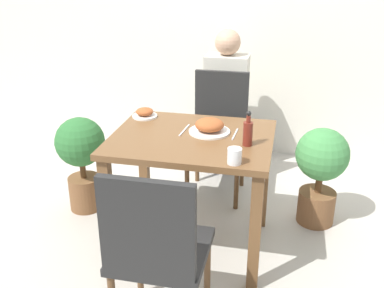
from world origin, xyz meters
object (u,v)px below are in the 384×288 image
object	(u,v)px
chair_near	(156,248)
potted_plant_left	(81,155)
chair_far	(218,127)
drink_cup	(235,156)
sauce_bottle	(248,132)
person_figure	(226,103)
potted_plant_right	(321,168)
food_plate	(209,126)
side_plate	(145,113)

from	to	relation	value
chair_near	potted_plant_left	distance (m)	1.36
chair_far	potted_plant_left	xyz separation A→B (m)	(-0.88, -0.48, -0.10)
drink_cup	sauce_bottle	world-z (taller)	sauce_bottle
person_figure	chair_far	bearing A→B (deg)	-89.20
chair_far	potted_plant_left	bearing A→B (deg)	-151.15
potted_plant_left	potted_plant_right	distance (m)	1.62
drink_cup	person_figure	bearing A→B (deg)	99.98
potted_plant_right	sauce_bottle	bearing A→B (deg)	-131.23
chair_near	food_plate	world-z (taller)	chair_near
side_plate	potted_plant_left	distance (m)	0.59
chair_near	sauce_bottle	xyz separation A→B (m)	(0.31, 0.71, 0.30)
potted_plant_right	side_plate	bearing A→B (deg)	-170.50
chair_near	chair_far	distance (m)	1.53
potted_plant_left	potted_plant_right	world-z (taller)	potted_plant_left
chair_near	potted_plant_left	size ratio (longest dim) A/B	1.33
chair_near	person_figure	size ratio (longest dim) A/B	0.78
chair_far	drink_cup	size ratio (longest dim) A/B	11.25
person_figure	food_plate	bearing A→B (deg)	-86.85
potted_plant_left	sauce_bottle	bearing A→B (deg)	-15.87
potted_plant_left	person_figure	bearing A→B (deg)	45.24
side_plate	drink_cup	size ratio (longest dim) A/B	1.96
chair_near	drink_cup	distance (m)	0.60
drink_cup	sauce_bottle	bearing A→B (deg)	81.11
sauce_bottle	side_plate	bearing A→B (deg)	155.22
sauce_bottle	potted_plant_left	world-z (taller)	sauce_bottle
potted_plant_left	person_figure	xyz separation A→B (m)	(0.87, 0.88, 0.16)
food_plate	side_plate	distance (m)	0.49
potted_plant_left	potted_plant_right	bearing A→B (deg)	6.22
chair_near	chair_far	bearing A→B (deg)	-90.72
side_plate	potted_plant_right	world-z (taller)	side_plate
food_plate	person_figure	distance (m)	1.09
food_plate	sauce_bottle	world-z (taller)	sauce_bottle
chair_near	side_plate	distance (m)	1.13
chair_near	food_plate	distance (m)	0.89
food_plate	potted_plant_left	distance (m)	1.01
food_plate	potted_plant_left	xyz separation A→B (m)	(-0.93, 0.19, -0.36)
food_plate	sauce_bottle	xyz separation A→B (m)	(0.24, -0.14, 0.04)
potted_plant_right	person_figure	world-z (taller)	person_figure
food_plate	drink_cup	world-z (taller)	food_plate
potted_plant_left	drink_cup	bearing A→B (deg)	-27.07
chair_near	drink_cup	size ratio (longest dim) A/B	11.25
drink_cup	chair_near	bearing A→B (deg)	-119.98
person_figure	sauce_bottle	bearing A→B (deg)	-76.33
food_plate	sauce_bottle	size ratio (longest dim) A/B	1.23
food_plate	drink_cup	size ratio (longest dim) A/B	2.97
side_plate	drink_cup	bearing A→B (deg)	-40.89
drink_cup	sauce_bottle	size ratio (longest dim) A/B	0.41
chair_near	potted_plant_right	size ratio (longest dim) A/B	1.35
chair_far	drink_cup	distance (m)	1.12
chair_far	side_plate	world-z (taller)	chair_far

